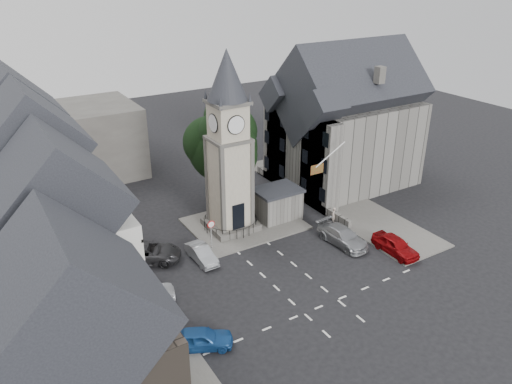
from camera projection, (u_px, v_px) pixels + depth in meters
ground at (278, 270)px, 39.95m from camera, size 120.00×120.00×0.00m
pavement_west at (102, 279)px, 38.69m from camera, size 6.00×30.00×0.14m
pavement_east at (332, 198)px, 51.78m from camera, size 6.00×26.00×0.14m
central_island at (245, 223)px, 46.83m from camera, size 10.00×8.00×0.16m
road_markings at (321, 306)px, 35.69m from camera, size 20.00×8.00×0.01m
clock_tower at (229, 145)px, 42.74m from camera, size 4.86×4.86×16.25m
stone_shelter at (277, 203)px, 47.38m from camera, size 4.30×3.30×3.08m
town_tree at (222, 138)px, 48.05m from camera, size 7.20×7.20×10.80m
warning_sign_post at (211, 229)px, 41.81m from camera, size 0.70×0.19×2.85m
terrace_pink at (24, 167)px, 42.30m from camera, size 8.10×7.60×12.80m
terrace_cream at (41, 203)px, 36.09m from camera, size 8.10×7.60×12.80m
terrace_tudor at (66, 258)px, 30.05m from camera, size 8.10×7.60×12.00m
building_sw_stone at (79, 374)px, 22.72m from camera, size 8.60×7.60×10.40m
backdrop_west at (45, 148)px, 54.34m from camera, size 20.00×10.00×8.00m
east_building at (344, 128)px, 53.20m from camera, size 14.40×11.40×12.60m
east_boundary_wall at (299, 194)px, 51.86m from camera, size 0.40×16.00×0.90m
flagpole at (330, 155)px, 43.89m from camera, size 3.68×0.10×2.74m
car_west_blue at (201, 338)px, 31.65m from camera, size 4.39×3.26×1.39m
car_west_silver at (145, 294)px, 35.89m from camera, size 4.45×2.59×1.39m
car_west_grey at (146, 253)px, 40.77m from camera, size 6.22×5.04×1.58m
car_island_silver at (202, 254)px, 40.89m from camera, size 1.45×3.90×1.27m
car_island_east at (342, 236)px, 43.33m from camera, size 2.46×5.30×1.50m
car_east_red at (395, 245)px, 41.93m from camera, size 1.80×4.43×1.51m
pedestrian at (333, 215)px, 46.83m from camera, size 0.69×0.63×1.57m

